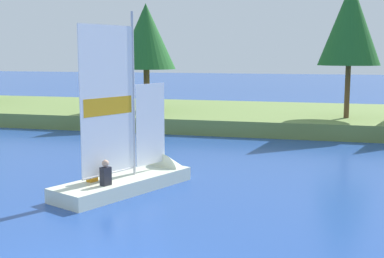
{
  "coord_description": "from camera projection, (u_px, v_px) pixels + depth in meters",
  "views": [
    {
      "loc": [
        4.18,
        -7.34,
        4.06
      ],
      "look_at": [
        -0.81,
        11.56,
        1.2
      ],
      "focal_mm": 48.12,
      "sensor_mm": 36.0,
      "label": 1
    }
  ],
  "objects": [
    {
      "name": "shoreline_tree_centre",
      "position": [
        146.0,
        37.0,
        29.63
      ],
      "size": [
        3.41,
        3.41,
        6.15
      ],
      "color": "brown",
      "rests_on": "shore_bank"
    },
    {
      "name": "shore_bank",
      "position": [
        254.0,
        116.0,
        30.42
      ],
      "size": [
        80.0,
        10.96,
        0.79
      ],
      "primitive_type": "cube",
      "color": "olive",
      "rests_on": "ground"
    },
    {
      "name": "sailboat",
      "position": [
        143.0,
        172.0,
        16.01
      ],
      "size": [
        3.33,
        5.28,
        5.73
      ],
      "rotation": [
        0.0,
        0.0,
        1.16
      ],
      "color": "silver",
      "rests_on": "ground"
    },
    {
      "name": "shoreline_tree_midright",
      "position": [
        350.0,
        24.0,
        25.84
      ],
      "size": [
        3.11,
        3.11,
        6.88
      ],
      "color": "brown",
      "rests_on": "shore_bank"
    }
  ]
}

